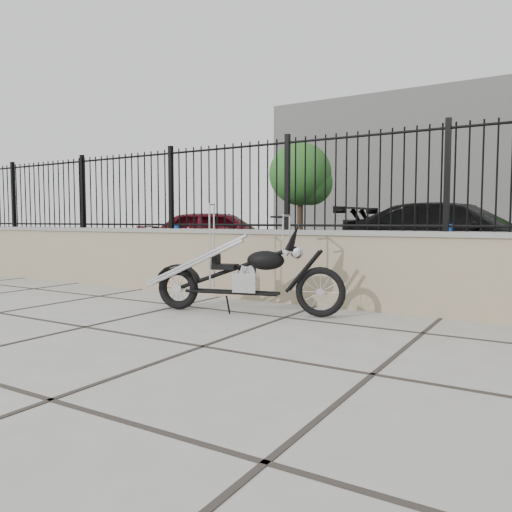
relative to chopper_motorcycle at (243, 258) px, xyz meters
name	(u,v)px	position (x,y,z in m)	size (l,w,h in m)	color
ground_plane	(85,327)	(-0.95, -1.49, -0.65)	(90.00, 90.00, 0.00)	#99968E
parking_lot	(407,255)	(-0.95, 11.01, -0.65)	(30.00, 30.00, 0.00)	black
retaining_wall	(225,263)	(-0.95, 1.01, -0.17)	(14.00, 0.36, 0.96)	gray
iron_fence	(225,187)	(-0.95, 1.01, 0.91)	(14.00, 0.08, 1.20)	black
background_building	(475,167)	(-0.95, 25.01, 3.35)	(22.00, 6.00, 8.00)	beige
chopper_motorcycle	(243,258)	(0.00, 0.00, 0.00)	(2.18, 0.38, 1.31)	black
car_red	(221,237)	(-3.88, 5.04, 0.03)	(1.60, 3.99, 1.36)	#470A12
car_black	(457,237)	(1.28, 6.44, 0.08)	(2.06, 5.07, 1.47)	black
bollard_a	(177,248)	(-3.89, 3.42, -0.15)	(0.12, 0.12, 1.00)	blue
bollard_b	(447,258)	(1.70, 3.04, -0.14)	(0.12, 0.12, 1.03)	#0B44B0
tree_left	(300,171)	(-6.66, 14.98, 2.58)	(2.74, 2.74, 4.62)	#382619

